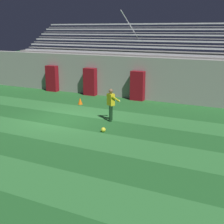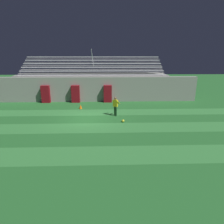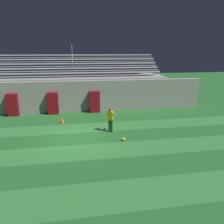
# 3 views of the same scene
# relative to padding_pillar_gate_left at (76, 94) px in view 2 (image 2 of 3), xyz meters

# --- Properties ---
(ground_plane) EXTENTS (80.00, 80.00, 0.00)m
(ground_plane) POSITION_rel_padding_pillar_gate_left_xyz_m (1.81, -5.95, -0.96)
(ground_plane) COLOR #236028
(turf_stripe_near) EXTENTS (28.00, 1.97, 0.01)m
(turf_stripe_near) POSITION_rel_padding_pillar_gate_left_xyz_m (1.81, -11.95, -0.96)
(turf_stripe_near) COLOR #337A38
(turf_stripe_near) RESTS_ON ground
(turf_stripe_mid) EXTENTS (28.00, 1.97, 0.01)m
(turf_stripe_mid) POSITION_rel_padding_pillar_gate_left_xyz_m (1.81, -8.00, -0.96)
(turf_stripe_mid) COLOR #337A38
(turf_stripe_mid) RESTS_ON ground
(turf_stripe_far) EXTENTS (28.00, 1.97, 0.01)m
(turf_stripe_far) POSITION_rel_padding_pillar_gate_left_xyz_m (1.81, -4.06, -0.96)
(turf_stripe_far) COLOR #337A38
(turf_stripe_far) RESTS_ON ground
(back_wall) EXTENTS (24.00, 0.60, 2.80)m
(back_wall) POSITION_rel_padding_pillar_gate_left_xyz_m (1.81, 0.55, 0.44)
(back_wall) COLOR #999691
(back_wall) RESTS_ON ground
(padding_pillar_gate_left) EXTENTS (0.91, 0.44, 1.92)m
(padding_pillar_gate_left) POSITION_rel_padding_pillar_gate_left_xyz_m (0.00, 0.00, 0.00)
(padding_pillar_gate_left) COLOR maroon
(padding_pillar_gate_left) RESTS_ON ground
(padding_pillar_gate_right) EXTENTS (0.91, 0.44, 1.92)m
(padding_pillar_gate_right) POSITION_rel_padding_pillar_gate_left_xyz_m (3.61, 0.00, 0.00)
(padding_pillar_gate_right) COLOR maroon
(padding_pillar_gate_right) RESTS_ON ground
(padding_pillar_far_left) EXTENTS (0.91, 0.44, 1.92)m
(padding_pillar_far_left) POSITION_rel_padding_pillar_gate_left_xyz_m (-3.32, 0.00, 0.00)
(padding_pillar_far_left) COLOR maroon
(padding_pillar_far_left) RESTS_ON ground
(bleacher_stand) EXTENTS (18.00, 4.75, 5.83)m
(bleacher_stand) POSITION_rel_padding_pillar_gate_left_xyz_m (1.81, 3.24, 0.55)
(bleacher_stand) COLOR #999691
(bleacher_stand) RESTS_ON ground
(goalkeeper) EXTENTS (0.73, 0.70, 1.67)m
(goalkeeper) POSITION_rel_padding_pillar_gate_left_xyz_m (4.24, -5.05, -0.01)
(goalkeeper) COLOR #143319
(goalkeeper) RESTS_ON ground
(soccer_ball) EXTENTS (0.22, 0.22, 0.22)m
(soccer_ball) POSITION_rel_padding_pillar_gate_left_xyz_m (4.76, -6.85, -0.85)
(soccer_ball) COLOR yellow
(soccer_ball) RESTS_ON ground
(traffic_cone) EXTENTS (0.30, 0.30, 0.42)m
(traffic_cone) POSITION_rel_padding_pillar_gate_left_xyz_m (0.87, -2.71, -0.75)
(traffic_cone) COLOR orange
(traffic_cone) RESTS_ON ground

